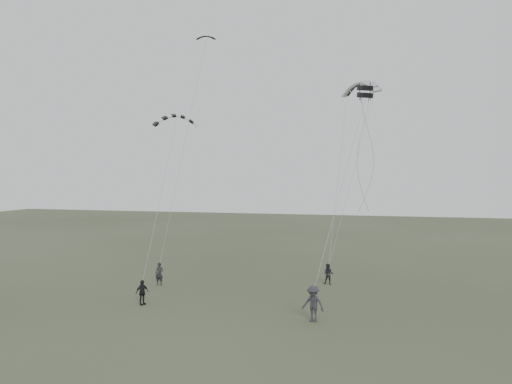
% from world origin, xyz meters
% --- Properties ---
extents(ground, '(140.00, 140.00, 0.00)m').
position_xyz_m(ground, '(0.00, 0.00, 0.00)').
color(ground, '#37402B').
rests_on(ground, ground).
extents(flyer_left, '(0.61, 0.42, 1.62)m').
position_xyz_m(flyer_left, '(-5.92, 4.69, 0.81)').
color(flyer_left, black).
rests_on(flyer_left, ground).
extents(flyer_right, '(0.78, 0.64, 1.48)m').
position_xyz_m(flyer_right, '(5.70, 7.95, 0.74)').
color(flyer_right, '#232327').
rests_on(flyer_right, ground).
extents(flyer_center, '(0.75, 0.95, 1.50)m').
position_xyz_m(flyer_center, '(-4.57, -0.50, 0.75)').
color(flyer_center, black).
rests_on(flyer_center, ground).
extents(flyer_far, '(1.41, 1.08, 1.93)m').
position_xyz_m(flyer_far, '(5.91, -1.35, 0.97)').
color(flyer_far, '#2B2B30').
rests_on(flyer_far, ground).
extents(kite_dark_small, '(1.62, 0.82, 0.61)m').
position_xyz_m(kite_dark_small, '(-4.75, 11.19, 19.17)').
color(kite_dark_small, black).
rests_on(kite_dark_small, flyer_left).
extents(kite_pale_large, '(3.55, 3.03, 1.65)m').
position_xyz_m(kite_pale_large, '(7.59, 13.45, 15.24)').
color(kite_pale_large, '#9DA0A2').
rests_on(kite_pale_large, flyer_right).
extents(kite_striped, '(3.14, 2.40, 1.34)m').
position_xyz_m(kite_striped, '(-4.27, 3.97, 11.87)').
color(kite_striped, black).
rests_on(kite_striped, flyer_center).
extents(kite_box, '(1.06, 1.11, 0.87)m').
position_xyz_m(kite_box, '(8.33, 3.87, 12.96)').
color(kite_box, black).
rests_on(kite_box, flyer_far).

